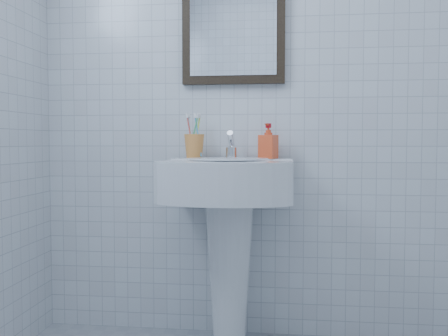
# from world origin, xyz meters

# --- Properties ---
(wall_back) EXTENTS (2.20, 0.02, 2.50)m
(wall_back) POSITION_xyz_m (0.00, 1.20, 1.25)
(wall_back) COLOR silver
(wall_back) RESTS_ON ground
(washbasin) EXTENTS (0.58, 0.42, 0.89)m
(washbasin) POSITION_xyz_m (-0.14, 0.99, 0.59)
(washbasin) COLOR silver
(washbasin) RESTS_ON ground
(faucet) EXTENTS (0.05, 0.12, 0.13)m
(faucet) POSITION_xyz_m (-0.14, 1.09, 0.93)
(faucet) COLOR silver
(faucet) RESTS_ON washbasin
(toothbrush_cup) EXTENTS (0.13, 0.13, 0.12)m
(toothbrush_cup) POSITION_xyz_m (-0.32, 1.10, 0.94)
(toothbrush_cup) COLOR orange
(toothbrush_cup) RESTS_ON washbasin
(soap_dispenser) EXTENTS (0.10, 0.10, 0.17)m
(soap_dispenser) POSITION_xyz_m (0.03, 1.11, 0.96)
(soap_dispenser) COLOR red
(soap_dispenser) RESTS_ON washbasin
(wall_mirror) EXTENTS (0.50, 0.04, 0.62)m
(wall_mirror) POSITION_xyz_m (-0.14, 1.18, 1.55)
(wall_mirror) COLOR black
(wall_mirror) RESTS_ON wall_back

